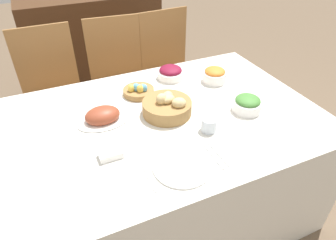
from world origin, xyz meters
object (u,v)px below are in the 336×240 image
(ham_platter, at_px, (103,116))
(drinking_cup, at_px, (209,125))
(sideboard, at_px, (95,44))
(knife, at_px, (213,156))
(chair_far_center, at_px, (120,80))
(bread_basket, at_px, (167,106))
(carrot_bowl, at_px, (215,75))
(dinner_plate, at_px, (182,166))
(chair_far_left, at_px, (54,93))
(spoon, at_px, (219,155))
(fork, at_px, (149,177))
(chair_far_right, at_px, (170,70))
(beet_salad_bowl, at_px, (171,73))
(butter_dish, at_px, (111,154))
(green_salad_bowl, at_px, (247,104))
(egg_basket, at_px, (138,91))

(ham_platter, height_order, drinking_cup, ham_platter)
(sideboard, bearing_deg, knife, -88.34)
(chair_far_center, height_order, bread_basket, chair_far_center)
(chair_far_center, bearing_deg, carrot_bowl, -50.32)
(dinner_plate, distance_m, drinking_cup, 0.30)
(chair_far_left, distance_m, bread_basket, 1.04)
(knife, bearing_deg, chair_far_left, 116.23)
(sideboard, relative_size, carrot_bowl, 8.95)
(chair_far_left, bearing_deg, sideboard, 61.31)
(spoon, relative_size, drinking_cup, 2.15)
(fork, bearing_deg, drinking_cup, 26.02)
(ham_platter, xyz_separation_m, dinner_plate, (0.23, -0.47, -0.02))
(chair_far_right, xyz_separation_m, carrot_bowl, (0.01, -0.65, 0.26))
(carrot_bowl, height_order, spoon, carrot_bowl)
(chair_far_center, xyz_separation_m, ham_platter, (-0.30, -0.78, 0.24))
(beet_salad_bowl, bearing_deg, ham_platter, -151.07)
(beet_salad_bowl, relative_size, fork, 1.00)
(butter_dish, bearing_deg, knife, -24.06)
(knife, bearing_deg, bread_basket, 98.38)
(chair_far_center, xyz_separation_m, chair_far_right, (0.44, 0.00, 0.00))
(chair_far_right, height_order, bread_basket, chair_far_right)
(chair_far_right, distance_m, fork, 1.44)
(carrot_bowl, height_order, butter_dish, carrot_bowl)
(bread_basket, xyz_separation_m, spoon, (0.08, -0.40, -0.04))
(knife, bearing_deg, sideboard, 93.09)
(carrot_bowl, relative_size, butter_dish, 1.42)
(carrot_bowl, bearing_deg, chair_far_right, 91.12)
(knife, bearing_deg, chair_far_right, 75.58)
(spoon, bearing_deg, green_salad_bowl, 35.51)
(chair_far_center, height_order, green_salad_bowl, chair_far_center)
(spoon, xyz_separation_m, butter_dish, (-0.45, 0.19, 0.01))
(egg_basket, relative_size, dinner_plate, 0.70)
(egg_basket, height_order, dinner_plate, egg_basket)
(chair_far_left, height_order, knife, chair_far_left)
(chair_far_center, bearing_deg, sideboard, 94.15)
(egg_basket, relative_size, carrot_bowl, 1.22)
(ham_platter, xyz_separation_m, knife, (0.38, -0.47, -0.03))
(ham_platter, height_order, knife, ham_platter)
(egg_basket, height_order, carrot_bowl, carrot_bowl)
(sideboard, bearing_deg, beet_salad_bowl, -82.22)
(chair_far_left, relative_size, beet_salad_bowl, 5.84)
(sideboard, relative_size, fork, 7.84)
(knife, relative_size, spoon, 1.00)
(beet_salad_bowl, bearing_deg, carrot_bowl, -33.69)
(sideboard, height_order, drinking_cup, sideboard)
(chair_far_center, height_order, sideboard, chair_far_center)
(ham_platter, bearing_deg, green_salad_bowl, -16.99)
(carrot_bowl, bearing_deg, egg_basket, 174.96)
(egg_basket, height_order, beet_salad_bowl, beet_salad_bowl)
(beet_salad_bowl, distance_m, dinner_plate, 0.82)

